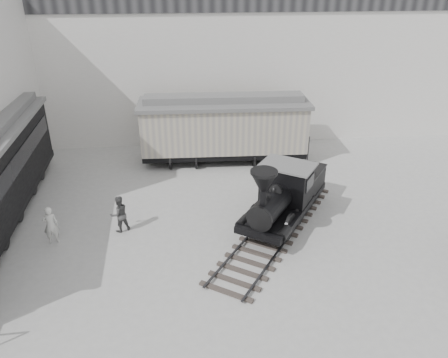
{
  "coord_description": "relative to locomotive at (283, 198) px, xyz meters",
  "views": [
    {
      "loc": [
        -2.63,
        -12.75,
        10.44
      ],
      "look_at": [
        -0.92,
        4.37,
        2.0
      ],
      "focal_mm": 35.0,
      "sensor_mm": 36.0,
      "label": 1
    }
  ],
  "objects": [
    {
      "name": "boxcar",
      "position": [
        -1.88,
        7.3,
        0.81
      ],
      "size": [
        9.73,
        3.28,
        3.95
      ],
      "rotation": [
        0.0,
        0.0,
        -0.03
      ],
      "color": "black",
      "rests_on": "ground"
    },
    {
      "name": "locomotive",
      "position": [
        0.0,
        0.0,
        0.0
      ],
      "size": [
        7.16,
        9.24,
        3.43
      ],
      "rotation": [
        0.0,
        0.0,
        -0.59
      ],
      "color": "#423732",
      "rests_on": "ground"
    },
    {
      "name": "ground",
      "position": [
        -1.62,
        -3.73,
        -1.27
      ],
      "size": [
        90.0,
        90.0,
        0.0
      ],
      "primitive_type": "plane",
      "color": "#9E9E9B"
    },
    {
      "name": "visitor_b",
      "position": [
        -7.12,
        0.05,
        -0.43
      ],
      "size": [
        1.01,
        0.94,
        1.67
      ],
      "primitive_type": "imported",
      "rotation": [
        0.0,
        0.0,
        3.64
      ],
      "color": "#424242",
      "rests_on": "ground"
    },
    {
      "name": "north_wall",
      "position": [
        -1.62,
        11.26,
        4.29
      ],
      "size": [
        34.0,
        2.51,
        11.0
      ],
      "color": "silver",
      "rests_on": "ground"
    },
    {
      "name": "visitor_a",
      "position": [
        -9.83,
        -0.58,
        -0.43
      ],
      "size": [
        0.68,
        0.52,
        1.68
      ],
      "primitive_type": "imported",
      "rotation": [
        0.0,
        0.0,
        3.35
      ],
      "color": "silver",
      "rests_on": "ground"
    }
  ]
}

